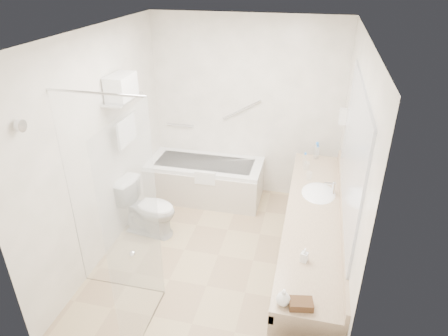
% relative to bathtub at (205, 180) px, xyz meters
% --- Properties ---
extents(floor, '(3.20, 3.20, 0.00)m').
position_rel_bathtub_xyz_m(floor, '(0.50, -1.24, -0.28)').
color(floor, tan).
rests_on(floor, ground).
extents(ceiling, '(2.60, 3.20, 0.10)m').
position_rel_bathtub_xyz_m(ceiling, '(0.50, -1.24, 2.22)').
color(ceiling, silver).
rests_on(ceiling, wall_back).
extents(wall_back, '(2.60, 0.10, 2.50)m').
position_rel_bathtub_xyz_m(wall_back, '(0.50, 0.36, 0.97)').
color(wall_back, white).
rests_on(wall_back, ground).
extents(wall_front, '(2.60, 0.10, 2.50)m').
position_rel_bathtub_xyz_m(wall_front, '(0.50, -2.84, 0.97)').
color(wall_front, white).
rests_on(wall_front, ground).
extents(wall_left, '(0.10, 3.20, 2.50)m').
position_rel_bathtub_xyz_m(wall_left, '(-0.80, -1.24, 0.97)').
color(wall_left, white).
rests_on(wall_left, ground).
extents(wall_right, '(0.10, 3.20, 2.50)m').
position_rel_bathtub_xyz_m(wall_right, '(1.80, -1.24, 0.97)').
color(wall_right, white).
rests_on(wall_right, ground).
extents(bathtub, '(1.60, 0.73, 0.59)m').
position_rel_bathtub_xyz_m(bathtub, '(0.00, 0.00, 0.00)').
color(bathtub, white).
rests_on(bathtub, floor).
extents(grab_bar_short, '(0.40, 0.03, 0.03)m').
position_rel_bathtub_xyz_m(grab_bar_short, '(-0.45, 0.32, 0.67)').
color(grab_bar_short, silver).
rests_on(grab_bar_short, wall_back).
extents(grab_bar_long, '(0.53, 0.03, 0.33)m').
position_rel_bathtub_xyz_m(grab_bar_long, '(0.45, 0.32, 0.97)').
color(grab_bar_long, silver).
rests_on(grab_bar_long, wall_back).
extents(shower_enclosure, '(0.96, 0.91, 2.11)m').
position_rel_bathtub_xyz_m(shower_enclosure, '(-0.13, -2.16, 0.79)').
color(shower_enclosure, silver).
rests_on(shower_enclosure, floor).
extents(towel_shelf, '(0.24, 0.55, 0.81)m').
position_rel_bathtub_xyz_m(towel_shelf, '(-0.67, -0.89, 1.48)').
color(towel_shelf, silver).
rests_on(towel_shelf, wall_left).
extents(vanity_counter, '(0.55, 2.70, 0.95)m').
position_rel_bathtub_xyz_m(vanity_counter, '(1.52, -1.39, 0.36)').
color(vanity_counter, tan).
rests_on(vanity_counter, floor).
extents(sink, '(0.40, 0.52, 0.14)m').
position_rel_bathtub_xyz_m(sink, '(1.55, -0.99, 0.54)').
color(sink, white).
rests_on(sink, vanity_counter).
extents(faucet, '(0.03, 0.03, 0.14)m').
position_rel_bathtub_xyz_m(faucet, '(1.70, -0.99, 0.65)').
color(faucet, silver).
rests_on(faucet, vanity_counter).
extents(mirror, '(0.02, 2.00, 1.20)m').
position_rel_bathtub_xyz_m(mirror, '(1.79, -1.39, 1.27)').
color(mirror, '#AAAEB6').
rests_on(mirror, wall_right).
extents(hairdryer_unit, '(0.08, 0.10, 0.18)m').
position_rel_bathtub_xyz_m(hairdryer_unit, '(1.75, -0.19, 1.17)').
color(hairdryer_unit, silver).
rests_on(hairdryer_unit, wall_right).
extents(toilet, '(0.76, 0.49, 0.70)m').
position_rel_bathtub_xyz_m(toilet, '(-0.45, -0.99, 0.08)').
color(toilet, white).
rests_on(toilet, floor).
extents(amenity_basket, '(0.19, 0.14, 0.06)m').
position_rel_bathtub_xyz_m(amenity_basket, '(1.47, -2.64, 0.60)').
color(amenity_basket, '#4F311C').
rests_on(amenity_basket, vanity_counter).
extents(soap_bottle_a, '(0.09, 0.14, 0.06)m').
position_rel_bathtub_xyz_m(soap_bottle_a, '(1.46, -2.14, 0.60)').
color(soap_bottle_a, silver).
rests_on(soap_bottle_a, vanity_counter).
extents(soap_bottle_b, '(0.13, 0.15, 0.10)m').
position_rel_bathtub_xyz_m(soap_bottle_b, '(1.34, -2.64, 0.63)').
color(soap_bottle_b, silver).
rests_on(soap_bottle_b, vanity_counter).
extents(water_bottle_left, '(0.05, 0.05, 0.17)m').
position_rel_bathtub_xyz_m(water_bottle_left, '(1.37, -0.38, 0.65)').
color(water_bottle_left, silver).
rests_on(water_bottle_left, vanity_counter).
extents(water_bottle_mid, '(0.07, 0.07, 0.22)m').
position_rel_bathtub_xyz_m(water_bottle_mid, '(1.50, -0.14, 0.68)').
color(water_bottle_mid, silver).
rests_on(water_bottle_mid, vanity_counter).
extents(water_bottle_right, '(0.06, 0.06, 0.18)m').
position_rel_bathtub_xyz_m(water_bottle_right, '(1.51, -0.14, 0.66)').
color(water_bottle_right, silver).
rests_on(water_bottle_right, vanity_counter).
extents(drinking_glass_near, '(0.10, 0.10, 0.09)m').
position_rel_bathtub_xyz_m(drinking_glass_near, '(1.40, -0.47, 0.62)').
color(drinking_glass_near, silver).
rests_on(drinking_glass_near, vanity_counter).
extents(drinking_glass_far, '(0.09, 0.09, 0.09)m').
position_rel_bathtub_xyz_m(drinking_glass_far, '(1.44, -0.70, 0.62)').
color(drinking_glass_far, silver).
rests_on(drinking_glass_far, vanity_counter).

